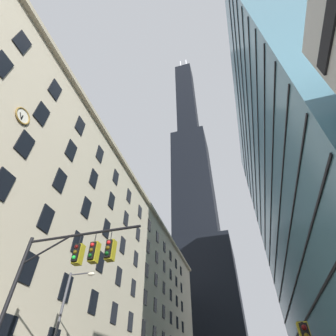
# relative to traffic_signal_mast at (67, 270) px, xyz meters

# --- Properties ---
(station_building) EXTENTS (15.03, 75.51, 29.75)m
(station_building) POSITION_rel_traffic_signal_mast_xyz_m (-14.21, 28.28, 9.04)
(station_building) COLOR #BCAF93
(station_building) RESTS_ON ground
(dark_skyscraper) EXTENTS (28.14, 28.14, 226.34)m
(dark_skyscraper) POSITION_rel_traffic_signal_mast_xyz_m (-7.93, 94.89, 63.17)
(dark_skyscraper) COLOR black
(dark_skyscraper) RESTS_ON ground
(glass_office_midrise) EXTENTS (15.97, 52.98, 58.56)m
(glass_office_midrise) POSITION_rel_traffic_signal_mast_xyz_m (22.91, 28.22, 23.47)
(glass_office_midrise) COLOR teal
(glass_office_midrise) RESTS_ON ground
(traffic_signal_mast) EXTENTS (6.85, 0.63, 7.73)m
(traffic_signal_mast) POSITION_rel_traffic_signal_mast_xyz_m (0.00, 0.00, 0.00)
(traffic_signal_mast) COLOR black
(traffic_signal_mast) RESTS_ON sidewalk_left
(street_lamppost) EXTENTS (2.11, 0.32, 7.73)m
(street_lamppost) POSITION_rel_traffic_signal_mast_xyz_m (-3.58, 5.57, -1.09)
(street_lamppost) COLOR #47474C
(street_lamppost) RESTS_ON sidewalk_left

